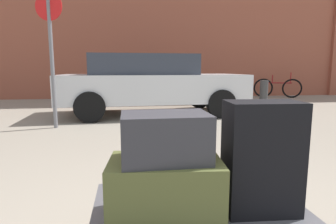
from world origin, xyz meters
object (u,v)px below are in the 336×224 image
bollard_kerb_near (216,93)px  bollard_kerb_mid (264,92)px  duffel_bag_olive_front_left (165,189)px  no_parking_sign (51,46)px  suitcase_black_front_right (262,157)px  duffel_bag_charcoal_topmost_pile (165,137)px  luggage_cart (200,221)px  parked_car (150,83)px  bicycle_leaning (278,88)px

bollard_kerb_near → bollard_kerb_mid: same height
duffel_bag_olive_front_left → no_parking_sign: no_parking_sign is taller
suitcase_black_front_right → duffel_bag_charcoal_topmost_pile: bearing=-176.2°
suitcase_black_front_right → bollard_kerb_near: size_ratio=0.80×
duffel_bag_charcoal_topmost_pile → bollard_kerb_near: bearing=70.1°
luggage_cart → no_parking_sign: no_parking_sign is taller
duffel_bag_olive_front_left → parked_car: size_ratio=0.13×
luggage_cart → suitcase_black_front_right: suitcase_black_front_right is taller
suitcase_black_front_right → no_parking_sign: no_parking_sign is taller
suitcase_black_front_right → duffel_bag_olive_front_left: bearing=-176.2°
duffel_bag_olive_front_left → no_parking_sign: (-1.51, 4.08, 1.01)m
parked_car → no_parking_sign: size_ratio=1.79×
duffel_bag_charcoal_topmost_pile → no_parking_sign: (-1.51, 4.08, 0.74)m
luggage_cart → suitcase_black_front_right: (0.31, -0.06, 0.37)m
bollard_kerb_mid → bicycle_leaning: bearing=50.7°
duffel_bag_charcoal_topmost_pile → bollard_kerb_near: size_ratio=0.57×
duffel_bag_olive_front_left → suitcase_black_front_right: bearing=5.6°
duffel_bag_olive_front_left → no_parking_sign: size_ratio=0.23×
duffel_bag_olive_front_left → no_parking_sign: bearing=115.9°
suitcase_black_front_right → parked_car: bearing=95.0°
luggage_cart → suitcase_black_front_right: bearing=-11.2°
duffel_bag_charcoal_topmost_pile → suitcase_black_front_right: bearing=0.3°
luggage_cart → duffel_bag_olive_front_left: duffel_bag_olive_front_left is taller
duffel_bag_olive_front_left → bollard_kerb_near: bollard_kerb_near is taller
luggage_cart → bollard_kerb_near: 7.22m
no_parking_sign → bicycle_leaning: bearing=33.3°
suitcase_black_front_right → bicycle_leaning: 10.07m
duffel_bag_olive_front_left → bicycle_leaning: bearing=63.1°
luggage_cart → parked_car: (0.18, 5.39, 0.49)m
duffel_bag_olive_front_left → bicycle_leaning: bicycle_leaning is taller
luggage_cart → bollard_kerb_mid: (3.85, 6.84, 0.10)m
duffel_bag_olive_front_left → bollard_kerb_near: (2.51, 6.90, -0.13)m
parked_car → no_parking_sign: 2.45m
suitcase_black_front_right → bollard_kerb_near: suitcase_black_front_right is taller
suitcase_black_front_right → duffel_bag_charcoal_topmost_pile: suitcase_black_front_right is taller
duffel_bag_charcoal_topmost_pile → no_parking_sign: bearing=110.5°
luggage_cart → bicycle_leaning: size_ratio=0.70×
no_parking_sign → parked_car: bearing=35.8°
bollard_kerb_mid → no_parking_sign: no_parking_sign is taller
bicycle_leaning → no_parking_sign: (-7.05, -4.64, 1.13)m
duffel_bag_olive_front_left → duffel_bag_charcoal_topmost_pile: bearing=-174.5°
suitcase_black_front_right → bollard_kerb_mid: suitcase_black_front_right is taller
parked_car → bollard_kerb_near: (2.13, 1.45, -0.39)m
bicycle_leaning → luggage_cart: bearing=-121.7°
luggage_cart → bollard_kerb_mid: bollard_kerb_mid is taller
duffel_bag_charcoal_topmost_pile → bollard_kerb_mid: size_ratio=0.57×
duffel_bag_charcoal_topmost_pile → parked_car: bearing=86.1°
parked_car → bicycle_leaning: parked_car is taller
duffel_bag_charcoal_topmost_pile → parked_car: 5.46m
no_parking_sign → suitcase_black_front_right: bearing=-63.6°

